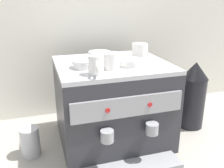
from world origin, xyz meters
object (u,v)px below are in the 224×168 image
at_px(ceramic_cup_2, 110,61).
at_px(ceramic_bowl_2, 131,62).
at_px(ceramic_bowl_1, 84,64).
at_px(ceramic_cup_0, 96,65).
at_px(milk_pitcher, 30,142).
at_px(ceramic_cup_1, 140,52).
at_px(ceramic_bowl_0, 100,56).
at_px(espresso_machine, 112,103).
at_px(coffee_grinder, 193,95).

xyz_separation_m(ceramic_cup_2, ceramic_bowl_2, (0.11, 0.02, -0.02)).
bearing_deg(ceramic_bowl_1, ceramic_cup_2, -28.17).
height_order(ceramic_cup_0, milk_pitcher, ceramic_cup_0).
height_order(ceramic_cup_1, ceramic_cup_2, ceramic_cup_1).
distance_m(ceramic_cup_2, ceramic_bowl_0, 0.18).
bearing_deg(ceramic_bowl_1, ceramic_cup_1, 10.01).
height_order(ceramic_cup_0, ceramic_bowl_0, ceramic_cup_0).
relative_size(espresso_machine, milk_pitcher, 4.01).
relative_size(ceramic_cup_2, milk_pitcher, 0.80).
xyz_separation_m(espresso_machine, ceramic_bowl_0, (-0.04, 0.08, 0.23)).
distance_m(ceramic_cup_1, ceramic_bowl_2, 0.12).
xyz_separation_m(ceramic_cup_0, ceramic_cup_1, (0.27, 0.17, 0.00)).
relative_size(ceramic_bowl_0, coffee_grinder, 0.29).
bearing_deg(espresso_machine, ceramic_cup_2, -112.63).
height_order(ceramic_bowl_2, milk_pitcher, ceramic_bowl_2).
height_order(ceramic_cup_1, ceramic_bowl_2, ceramic_cup_1).
bearing_deg(ceramic_bowl_1, coffee_grinder, 3.47).
height_order(espresso_machine, ceramic_cup_2, ceramic_cup_2).
relative_size(ceramic_bowl_1, coffee_grinder, 0.28).
bearing_deg(ceramic_bowl_0, ceramic_bowl_2, -55.21).
bearing_deg(ceramic_cup_0, ceramic_bowl_2, 25.74).
bearing_deg(ceramic_cup_2, ceramic_bowl_1, 151.83).
distance_m(ceramic_cup_0, ceramic_bowl_1, 0.13).
relative_size(ceramic_bowl_2, milk_pitcher, 0.75).
height_order(espresso_machine, coffee_grinder, espresso_machine).
bearing_deg(ceramic_cup_1, espresso_machine, -175.45).
xyz_separation_m(ceramic_cup_0, ceramic_bowl_2, (0.19, 0.09, -0.03)).
relative_size(ceramic_cup_2, coffee_grinder, 0.29).
distance_m(ceramic_bowl_0, milk_pitcher, 0.53).
bearing_deg(ceramic_bowl_0, ceramic_cup_2, -89.92).
relative_size(ceramic_bowl_0, milk_pitcher, 0.79).
relative_size(espresso_machine, coffee_grinder, 1.48).
relative_size(ceramic_cup_0, milk_pitcher, 0.74).
xyz_separation_m(espresso_machine, ceramic_bowl_2, (0.07, -0.07, 0.22)).
height_order(espresso_machine, ceramic_bowl_1, ceramic_bowl_1).
relative_size(ceramic_bowl_0, ceramic_bowl_2, 1.06).
bearing_deg(espresso_machine, ceramic_bowl_0, 115.69).
height_order(espresso_machine, ceramic_cup_1, ceramic_cup_1).
bearing_deg(milk_pitcher, ceramic_cup_0, -24.56).
bearing_deg(ceramic_bowl_0, ceramic_bowl_1, -130.25).
bearing_deg(ceramic_cup_1, ceramic_bowl_2, -133.67).
distance_m(ceramic_bowl_0, coffee_grinder, 0.58).
bearing_deg(ceramic_cup_0, ceramic_cup_2, 39.79).
bearing_deg(ceramic_bowl_1, espresso_machine, 15.39).
distance_m(ceramic_cup_1, milk_pitcher, 0.68).
relative_size(ceramic_cup_0, ceramic_bowl_1, 0.98).
xyz_separation_m(ceramic_bowl_2, coffee_grinder, (0.41, 0.07, -0.24)).
height_order(ceramic_cup_1, milk_pitcher, ceramic_cup_1).
height_order(ceramic_cup_2, ceramic_bowl_2, ceramic_cup_2).
bearing_deg(milk_pitcher, espresso_machine, 3.66).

